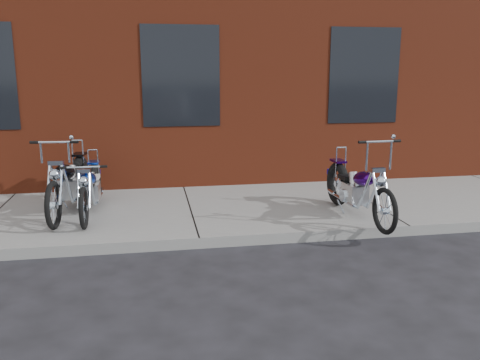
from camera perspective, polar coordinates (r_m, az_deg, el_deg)
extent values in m
plane|color=black|center=(6.80, -4.56, -7.72)|extent=(120.00, 120.00, 0.00)
cube|color=gray|center=(8.20, -5.61, -3.66)|extent=(22.00, 3.00, 0.15)
cube|color=maroon|center=(14.47, -8.15, 18.89)|extent=(22.00, 10.00, 8.00)
torus|color=black|center=(8.28, 11.33, -0.63)|extent=(0.17, 0.71, 0.71)
torus|color=black|center=(6.96, 16.52, -3.68)|extent=(0.10, 0.64, 0.64)
cube|color=#A5A5A5|center=(7.73, 13.23, -1.72)|extent=(0.29, 0.41, 0.29)
ellipsoid|color=#30065F|center=(7.43, 14.26, -0.09)|extent=(0.28, 0.55, 0.30)
cube|color=black|center=(7.91, 12.49, 0.10)|extent=(0.25, 0.29, 0.06)
cylinder|color=silver|center=(7.00, 16.16, -1.39)|extent=(0.05, 0.29, 0.53)
cylinder|color=silver|center=(6.98, 15.99, 4.04)|extent=(0.54, 0.06, 0.03)
cylinder|color=silver|center=(8.13, 11.67, 1.81)|extent=(0.02, 0.02, 0.47)
cylinder|color=silver|center=(8.00, 13.26, -2.19)|extent=(0.09, 0.88, 0.05)
torus|color=black|center=(8.60, -16.05, -0.54)|extent=(0.14, 0.66, 0.66)
torus|color=black|center=(7.22, -17.27, -3.32)|extent=(0.07, 0.60, 0.60)
cube|color=#A5A5A5|center=(8.03, -16.50, -1.53)|extent=(0.26, 0.37, 0.28)
ellipsoid|color=#1036B0|center=(7.72, -16.84, -0.07)|extent=(0.24, 0.51, 0.28)
cube|color=beige|center=(8.22, -16.38, 0.11)|extent=(0.22, 0.26, 0.06)
cylinder|color=silver|center=(7.27, -17.28, -1.25)|extent=(0.04, 0.27, 0.50)
cylinder|color=silver|center=(7.32, -17.31, 1.22)|extent=(0.51, 0.03, 0.03)
cylinder|color=silver|center=(8.46, -16.24, 1.66)|extent=(0.02, 0.02, 0.44)
cylinder|color=silver|center=(8.24, -15.52, -1.98)|extent=(0.05, 0.83, 0.04)
torus|color=black|center=(8.86, -17.67, 0.04)|extent=(0.22, 0.77, 0.76)
torus|color=black|center=(7.32, -20.52, -2.99)|extent=(0.14, 0.69, 0.68)
cube|color=#A5A5A5|center=(8.23, -18.70, -1.03)|extent=(0.33, 0.45, 0.31)
ellipsoid|color=black|center=(7.89, -19.36, 0.63)|extent=(0.33, 0.60, 0.32)
cube|color=black|center=(8.44, -18.36, 0.79)|extent=(0.28, 0.32, 0.06)
cylinder|color=silver|center=(7.38, -20.41, -0.66)|extent=(0.07, 0.31, 0.57)
cylinder|color=silver|center=(7.40, -20.46, 3.87)|extent=(0.58, 0.09, 0.03)
cylinder|color=silver|center=(8.71, -17.96, 2.49)|extent=(0.03, 0.03, 0.50)
cylinder|color=silver|center=(8.45, -17.43, -1.56)|extent=(0.14, 0.95, 0.05)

